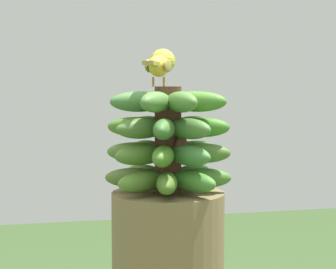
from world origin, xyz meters
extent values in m
cylinder|color=#4C2D1E|center=(0.00, 0.00, 1.07)|extent=(0.06, 0.06, 0.22)
ellipsoid|color=#44772A|center=(0.07, -0.02, 0.99)|extent=(0.13, 0.07, 0.04)
ellipsoid|color=#417235|center=(0.06, 0.04, 0.99)|extent=(0.13, 0.10, 0.04)
ellipsoid|color=#4D7F28|center=(0.02, 0.07, 0.99)|extent=(0.07, 0.13, 0.04)
ellipsoid|color=#4C7324|center=(-0.04, 0.06, 0.99)|extent=(0.10, 0.13, 0.04)
ellipsoid|color=#516B2D|center=(-0.07, 0.02, 0.99)|extent=(0.13, 0.07, 0.04)
ellipsoid|color=#4F772B|center=(-0.06, -0.04, 0.99)|extent=(0.13, 0.10, 0.04)
ellipsoid|color=#476D24|center=(-0.02, -0.07, 0.99)|extent=(0.07, 0.13, 0.04)
ellipsoid|color=#427F31|center=(0.04, -0.06, 0.99)|extent=(0.10, 0.13, 0.04)
ellipsoid|color=#51732F|center=(-0.06, 0.02, 1.04)|extent=(0.13, 0.08, 0.04)
ellipsoid|color=#4B7029|center=(-0.06, -0.03, 1.04)|extent=(0.13, 0.09, 0.04)
ellipsoid|color=#477925|center=(-0.02, -0.06, 1.04)|extent=(0.08, 0.13, 0.04)
ellipsoid|color=#3F7738|center=(0.03, -0.06, 1.04)|extent=(0.09, 0.13, 0.04)
ellipsoid|color=#496E2A|center=(0.06, -0.02, 1.04)|extent=(0.13, 0.08, 0.04)
ellipsoid|color=#487935|center=(0.06, 0.03, 1.04)|extent=(0.13, 0.09, 0.04)
ellipsoid|color=#4C7230|center=(0.02, 0.06, 1.04)|extent=(0.08, 0.13, 0.04)
ellipsoid|color=#497926|center=(-0.03, 0.06, 1.04)|extent=(0.09, 0.13, 0.04)
ellipsoid|color=#477534|center=(0.03, -0.06, 1.10)|extent=(0.09, 0.13, 0.04)
ellipsoid|color=#3F7E23|center=(0.06, -0.02, 1.10)|extent=(0.13, 0.08, 0.04)
ellipsoid|color=#456D26|center=(0.06, 0.03, 1.10)|extent=(0.13, 0.09, 0.04)
ellipsoid|color=#4E7F2A|center=(0.02, 0.06, 1.10)|extent=(0.08, 0.13, 0.04)
ellipsoid|color=#467530|center=(-0.03, 0.06, 1.10)|extent=(0.09, 0.13, 0.04)
ellipsoid|color=#497626|center=(-0.06, 0.02, 1.10)|extent=(0.13, 0.08, 0.04)
ellipsoid|color=#486E2F|center=(-0.06, -0.03, 1.10)|extent=(0.13, 0.09, 0.04)
ellipsoid|color=#3F6E2F|center=(-0.02, -0.06, 1.10)|extent=(0.08, 0.13, 0.04)
ellipsoid|color=#4B7935|center=(-0.04, -0.05, 1.15)|extent=(0.10, 0.13, 0.04)
ellipsoid|color=#4B7A33|center=(0.01, -0.06, 1.15)|extent=(0.06, 0.13, 0.04)
ellipsoid|color=#447E29|center=(0.05, -0.04, 1.15)|extent=(0.13, 0.10, 0.04)
ellipsoid|color=#427B35|center=(0.06, 0.01, 1.15)|extent=(0.13, 0.06, 0.04)
ellipsoid|color=#457D32|center=(0.04, 0.05, 1.15)|extent=(0.10, 0.13, 0.04)
ellipsoid|color=#4F7D2A|center=(-0.01, 0.06, 1.15)|extent=(0.06, 0.13, 0.04)
ellipsoid|color=#437623|center=(-0.05, 0.04, 1.15)|extent=(0.13, 0.10, 0.04)
ellipsoid|color=#447437|center=(-0.06, -0.01, 1.15)|extent=(0.13, 0.06, 0.04)
cone|color=brown|center=(0.02, -0.03, 1.08)|extent=(0.04, 0.04, 0.06)
cylinder|color=#C68933|center=(0.00, 0.04, 1.19)|extent=(0.01, 0.01, 0.02)
cylinder|color=#C68933|center=(-0.02, 0.05, 1.19)|extent=(0.00, 0.01, 0.02)
ellipsoid|color=gold|center=(-0.01, 0.04, 1.23)|extent=(0.08, 0.10, 0.05)
ellipsoid|color=olive|center=(0.01, 0.03, 1.23)|extent=(0.04, 0.07, 0.03)
ellipsoid|color=olive|center=(-0.03, 0.05, 1.23)|extent=(0.04, 0.07, 0.03)
cube|color=olive|center=(-0.04, -0.02, 1.23)|extent=(0.05, 0.06, 0.01)
sphere|color=gold|center=(0.01, 0.08, 1.24)|extent=(0.05, 0.05, 0.05)
sphere|color=black|center=(-0.01, 0.09, 1.24)|extent=(0.01, 0.01, 0.01)
cone|color=orange|center=(0.02, 0.11, 1.24)|extent=(0.03, 0.04, 0.02)
camera|label=1|loc=(-0.28, -1.18, 1.18)|focal=62.52mm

